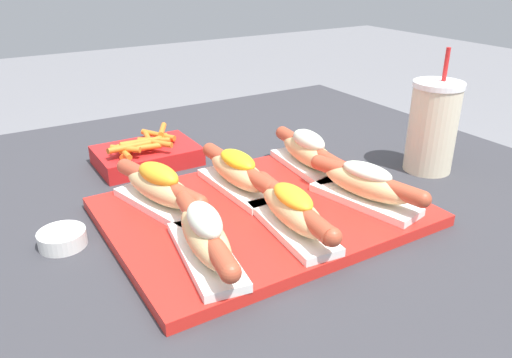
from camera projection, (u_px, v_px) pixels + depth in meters
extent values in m
cube|color=red|center=(263.00, 211.00, 0.79)|extent=(0.47, 0.36, 0.02)
cube|color=white|center=(206.00, 255.00, 0.65)|extent=(0.09, 0.19, 0.01)
ellipsoid|color=#DBB77A|center=(205.00, 236.00, 0.64)|extent=(0.07, 0.16, 0.04)
cylinder|color=#AD472D|center=(205.00, 231.00, 0.64)|extent=(0.06, 0.20, 0.03)
sphere|color=#AD472D|center=(230.00, 272.00, 0.56)|extent=(0.03, 0.03, 0.03)
sphere|color=#AD472D|center=(185.00, 200.00, 0.72)|extent=(0.03, 0.03, 0.03)
ellipsoid|color=silver|center=(204.00, 220.00, 0.63)|extent=(0.05, 0.09, 0.04)
cube|color=white|center=(292.00, 227.00, 0.72)|extent=(0.08, 0.19, 0.01)
ellipsoid|color=#DBB77A|center=(292.00, 210.00, 0.71)|extent=(0.06, 0.16, 0.04)
cylinder|color=#AD472D|center=(293.00, 205.00, 0.71)|extent=(0.05, 0.20, 0.03)
sphere|color=#AD472D|center=(331.00, 237.00, 0.63)|extent=(0.03, 0.03, 0.03)
sphere|color=#AD472D|center=(262.00, 179.00, 0.79)|extent=(0.03, 0.03, 0.03)
ellipsoid|color=gold|center=(293.00, 197.00, 0.70)|extent=(0.05, 0.09, 0.02)
cube|color=white|center=(364.00, 199.00, 0.80)|extent=(0.10, 0.19, 0.01)
ellipsoid|color=#DBB77A|center=(366.00, 183.00, 0.79)|extent=(0.08, 0.17, 0.04)
cylinder|color=#AD472D|center=(366.00, 179.00, 0.79)|extent=(0.07, 0.20, 0.03)
sphere|color=#AD472D|center=(423.00, 199.00, 0.72)|extent=(0.03, 0.03, 0.03)
sphere|color=#AD472D|center=(318.00, 162.00, 0.85)|extent=(0.03, 0.03, 0.03)
ellipsoid|color=silver|center=(367.00, 171.00, 0.78)|extent=(0.06, 0.09, 0.02)
cube|color=white|center=(161.00, 204.00, 0.79)|extent=(0.10, 0.19, 0.01)
ellipsoid|color=#DBB77A|center=(159.00, 188.00, 0.77)|extent=(0.09, 0.17, 0.04)
cylinder|color=#AD472D|center=(159.00, 183.00, 0.77)|extent=(0.07, 0.20, 0.03)
sphere|color=#AD472D|center=(199.00, 204.00, 0.71)|extent=(0.03, 0.03, 0.03)
sphere|color=#AD472D|center=(125.00, 166.00, 0.83)|extent=(0.03, 0.03, 0.03)
ellipsoid|color=gold|center=(158.00, 174.00, 0.77)|extent=(0.06, 0.09, 0.03)
cube|color=white|center=(238.00, 187.00, 0.84)|extent=(0.07, 0.18, 0.01)
ellipsoid|color=#DBB77A|center=(238.00, 171.00, 0.83)|extent=(0.05, 0.16, 0.04)
cylinder|color=#AD472D|center=(238.00, 168.00, 0.83)|extent=(0.03, 0.20, 0.03)
sphere|color=#AD472D|center=(271.00, 189.00, 0.76)|extent=(0.03, 0.03, 0.03)
sphere|color=#AD472D|center=(210.00, 150.00, 0.90)|extent=(0.03, 0.03, 0.03)
ellipsoid|color=yellow|center=(238.00, 160.00, 0.82)|extent=(0.04, 0.09, 0.03)
cube|color=white|center=(307.00, 166.00, 0.92)|extent=(0.08, 0.19, 0.01)
ellipsoid|color=#DBB77A|center=(308.00, 152.00, 0.91)|extent=(0.06, 0.16, 0.04)
cylinder|color=#AD472D|center=(308.00, 148.00, 0.91)|extent=(0.04, 0.20, 0.03)
sphere|color=#AD472D|center=(339.00, 167.00, 0.83)|extent=(0.03, 0.03, 0.03)
sphere|color=#AD472D|center=(282.00, 133.00, 0.99)|extent=(0.03, 0.03, 0.03)
ellipsoid|color=silver|center=(309.00, 140.00, 0.90)|extent=(0.05, 0.09, 0.03)
cylinder|color=silver|center=(62.00, 238.00, 0.71)|extent=(0.07, 0.07, 0.02)
cylinder|color=beige|center=(61.00, 234.00, 0.71)|extent=(0.06, 0.06, 0.01)
cylinder|color=beige|center=(432.00, 130.00, 0.94)|extent=(0.09, 0.09, 0.16)
cylinder|color=white|center=(439.00, 84.00, 0.90)|extent=(0.09, 0.09, 0.01)
cylinder|color=red|center=(446.00, 64.00, 0.89)|extent=(0.01, 0.01, 0.06)
cube|color=red|center=(147.00, 156.00, 0.99)|extent=(0.19, 0.13, 0.03)
cylinder|color=orange|center=(154.00, 140.00, 0.99)|extent=(0.06, 0.04, 0.01)
cylinder|color=orange|center=(124.00, 147.00, 0.94)|extent=(0.07, 0.02, 0.01)
cylinder|color=orange|center=(126.00, 149.00, 0.93)|extent=(0.05, 0.05, 0.01)
cylinder|color=orange|center=(140.00, 142.00, 0.95)|extent=(0.08, 0.02, 0.01)
cylinder|color=orange|center=(158.00, 135.00, 1.02)|extent=(0.05, 0.08, 0.01)
cylinder|color=orange|center=(124.00, 152.00, 0.93)|extent=(0.01, 0.06, 0.01)
cylinder|color=orange|center=(148.00, 138.00, 1.00)|extent=(0.03, 0.08, 0.01)
cylinder|color=orange|center=(153.00, 141.00, 0.99)|extent=(0.07, 0.04, 0.01)
cylinder|color=orange|center=(130.00, 147.00, 0.93)|extent=(0.08, 0.01, 0.01)
cylinder|color=orange|center=(140.00, 148.00, 0.94)|extent=(0.08, 0.02, 0.01)
cylinder|color=orange|center=(157.00, 143.00, 0.95)|extent=(0.05, 0.06, 0.01)
cylinder|color=orange|center=(159.00, 141.00, 0.99)|extent=(0.07, 0.01, 0.01)
cylinder|color=orange|center=(128.00, 152.00, 0.94)|extent=(0.05, 0.05, 0.01)
cylinder|color=orange|center=(162.00, 130.00, 1.03)|extent=(0.04, 0.06, 0.01)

